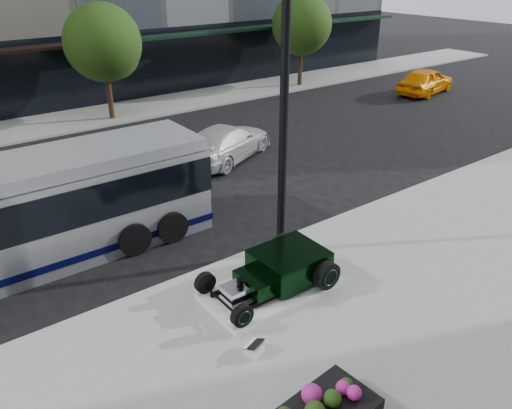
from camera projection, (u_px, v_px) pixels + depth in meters
ground at (238, 217)px, 16.34m from camera, size 120.00×120.00×0.00m
sidewalk_far at (87, 118)px, 26.40m from camera, size 70.00×4.00×0.12m
street_trees at (105, 45)px, 24.70m from camera, size 29.80×3.80×5.70m
display_plinth at (272, 288)px, 12.48m from camera, size 3.40×1.80×0.15m
hot_rod at (282, 267)px, 12.44m from camera, size 3.22×2.00×0.81m
info_plaque at (254, 348)px, 10.50m from camera, size 0.48×0.41×0.31m
lamppost at (283, 133)px, 12.74m from camera, size 0.41×0.41×7.54m
white_sedan at (226, 142)px, 20.86m from camera, size 5.41×3.93×1.46m
yellow_taxi at (426, 81)px, 31.09m from camera, size 4.95×2.71×1.60m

